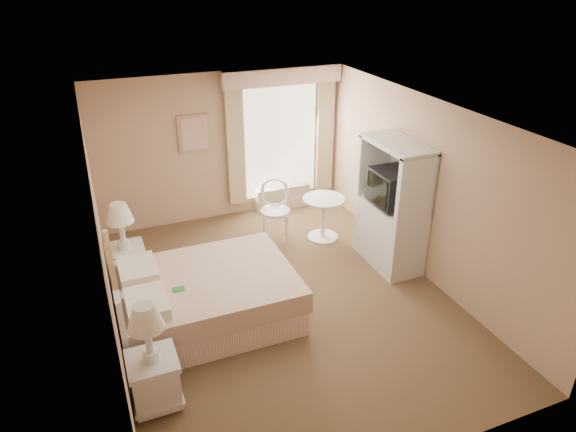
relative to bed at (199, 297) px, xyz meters
name	(u,v)px	position (x,y,z in m)	size (l,w,h in m)	color
room	(282,215)	(1.12, 0.05, 0.90)	(4.21, 5.51, 2.51)	brown
window	(282,136)	(2.17, 2.70, 0.99)	(2.05, 0.22, 2.51)	white
framed_art	(194,134)	(0.67, 2.76, 1.20)	(0.52, 0.04, 0.62)	tan
bed	(199,297)	(0.00, 0.00, 0.00)	(2.13, 1.65, 1.46)	tan
nightstand_near	(153,368)	(-0.72, -1.15, 0.10)	(0.49, 0.49, 1.18)	white
nightstand_far	(126,255)	(-0.72, 1.17, 0.11)	(0.50, 0.50, 1.22)	white
round_table	(324,212)	(2.35, 1.37, 0.12)	(0.67, 0.67, 0.70)	white
cafe_chair	(275,205)	(1.65, 1.70, 0.21)	(0.59, 0.59, 0.97)	white
armoire	(391,215)	(2.93, 0.35, 0.42)	(0.56, 1.12, 1.87)	white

